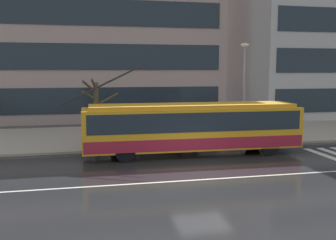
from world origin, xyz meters
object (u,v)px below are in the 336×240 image
Objects in this scene: pedestrian_walking_past at (132,117)px; trolleybus at (193,127)px; pedestrian_approaching_curb at (197,115)px; pedestrian_at_shelter at (113,122)px; street_tree_bare at (96,108)px; bus_shelter at (168,113)px; pedestrian_waiting_by_pole at (180,119)px; street_lamp at (244,83)px.

trolleybus is at bearing -51.82° from pedestrian_walking_past.
pedestrian_walking_past is at bearing -178.95° from pedestrian_approaching_curb.
pedestrian_at_shelter is 0.47× the size of street_tree_bare.
bus_shelter is 1.97× the size of pedestrian_approaching_curb.
pedestrian_at_shelter is at bearing 152.99° from trolleybus.
pedestrian_walking_past reaches higher than pedestrian_approaching_curb.
pedestrian_waiting_by_pole is 5.45m from street_tree_bare.
pedestrian_waiting_by_pole is (-1.38, -0.87, -0.12)m from pedestrian_approaching_curb.
street_tree_bare reaches higher than pedestrian_waiting_by_pole.
pedestrian_waiting_by_pole is at bearing -17.15° from street_tree_bare.
pedestrian_walking_past is (-2.28, 0.32, -0.22)m from bus_shelter.
street_lamp is (4.19, -0.24, 2.25)m from pedestrian_waiting_by_pole.
trolleybus reaches higher than street_tree_bare.
bus_shelter reaches higher than pedestrian_at_shelter.
pedestrian_approaching_curb is (1.37, 3.83, 0.17)m from trolleybus.
street_tree_bare reaches higher than pedestrian_walking_past.
bus_shelter is 2.10× the size of pedestrian_at_shelter.
pedestrian_walking_past is 3.05m from pedestrian_waiting_by_pole.
pedestrian_walking_past is at bearing 172.03° from bus_shelter.
trolleybus is 5.50m from street_lamp.
pedestrian_waiting_by_pole is at bearing -15.08° from pedestrian_walking_past.
bus_shelter is at bearing -13.98° from street_tree_bare.
bus_shelter is 2.12× the size of pedestrian_waiting_by_pole.
pedestrian_at_shelter is 0.94× the size of pedestrian_walking_past.
pedestrian_approaching_curb is 1.00× the size of pedestrian_walking_past.
trolleybus reaches higher than pedestrian_walking_past.
bus_shelter is 2.09m from pedestrian_approaching_curb.
street_lamp reaches higher than street_tree_bare.
trolleybus is 6.56× the size of pedestrian_approaching_curb.
trolleybus is at bearing -109.60° from pedestrian_approaching_curb.
pedestrian_at_shelter is at bearing -130.08° from pedestrian_walking_past.
pedestrian_at_shelter is 0.30× the size of street_lamp.
street_tree_bare is at bearing 166.02° from bus_shelter.
trolleybus reaches higher than pedestrian_at_shelter.
trolleybus is at bearing -27.01° from pedestrian_at_shelter.
street_lamp is at bearing -21.52° from pedestrian_approaching_curb.
pedestrian_walking_past is 0.32× the size of street_lamp.
pedestrian_at_shelter is at bearing -69.28° from street_tree_bare.
pedestrian_at_shelter is 8.76m from street_lamp.
bus_shelter reaches higher than pedestrian_walking_past.
bus_shelter is 1.97× the size of pedestrian_walking_past.
bus_shelter is at bearing 19.22° from pedestrian_at_shelter.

